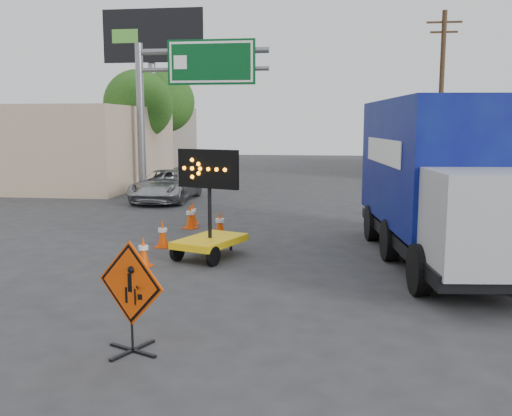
% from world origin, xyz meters
% --- Properties ---
extents(ground, '(100.00, 100.00, 0.00)m').
position_xyz_m(ground, '(0.00, 0.00, 0.00)').
color(ground, '#2D2D30').
rests_on(ground, ground).
extents(curb_right, '(0.40, 60.00, 0.12)m').
position_xyz_m(curb_right, '(7.20, 15.00, 0.06)').
color(curb_right, gray).
rests_on(curb_right, ground).
extents(storefront_left_near, '(14.00, 10.00, 4.00)m').
position_xyz_m(storefront_left_near, '(-14.00, 20.00, 2.00)').
color(storefront_left_near, tan).
rests_on(storefront_left_near, ground).
extents(storefront_left_far, '(12.00, 10.00, 4.40)m').
position_xyz_m(storefront_left_far, '(-15.00, 34.00, 2.20)').
color(storefront_left_far, gray).
rests_on(storefront_left_far, ground).
extents(building_right_far, '(10.00, 14.00, 4.60)m').
position_xyz_m(building_right_far, '(13.00, 30.00, 2.30)').
color(building_right_far, tan).
rests_on(building_right_far, ground).
extents(highway_gantry, '(6.18, 0.38, 6.90)m').
position_xyz_m(highway_gantry, '(-4.43, 17.96, 5.07)').
color(highway_gantry, slate).
rests_on(highway_gantry, ground).
extents(billboard, '(6.10, 0.54, 9.85)m').
position_xyz_m(billboard, '(-8.35, 25.87, 7.35)').
color(billboard, slate).
rests_on(billboard, ground).
extents(utility_pole_far, '(1.80, 0.26, 9.00)m').
position_xyz_m(utility_pole_far, '(8.00, 24.00, 4.68)').
color(utility_pole_far, '#442E1D').
rests_on(utility_pole_far, ground).
extents(tree_left_near, '(3.71, 3.71, 6.03)m').
position_xyz_m(tree_left_near, '(-8.00, 22.00, 4.16)').
color(tree_left_near, '#442E1D').
rests_on(tree_left_near, ground).
extents(tree_left_far, '(4.10, 4.10, 6.66)m').
position_xyz_m(tree_left_far, '(-9.00, 30.00, 4.60)').
color(tree_left_far, '#442E1D').
rests_on(tree_left_far, ground).
extents(construction_sign, '(1.10, 0.79, 1.59)m').
position_xyz_m(construction_sign, '(-0.29, -0.50, 0.84)').
color(construction_sign, black).
rests_on(construction_sign, ground).
extents(arrow_board, '(1.66, 2.08, 2.59)m').
position_xyz_m(arrow_board, '(-0.42, 5.19, 0.59)').
color(arrow_board, yellow).
rests_on(arrow_board, ground).
extents(pickup_truck, '(2.15, 4.59, 1.27)m').
position_xyz_m(pickup_truck, '(-4.40, 14.85, 0.64)').
color(pickup_truck, '#9DA0A4').
rests_on(pickup_truck, ground).
extents(box_truck, '(3.18, 8.09, 3.74)m').
position_xyz_m(box_truck, '(4.91, 5.61, 1.69)').
color(box_truck, black).
rests_on(box_truck, ground).
extents(cone_a, '(0.39, 0.39, 0.68)m').
position_xyz_m(cone_a, '(-1.72, 4.17, 0.34)').
color(cone_a, '#E24204').
rests_on(cone_a, ground).
extents(cone_b, '(0.40, 0.40, 0.72)m').
position_xyz_m(cone_b, '(-1.89, 6.18, 0.36)').
color(cone_b, '#E24204').
rests_on(cone_b, ground).
extents(cone_c, '(0.40, 0.40, 0.75)m').
position_xyz_m(cone_c, '(-0.69, 7.69, 0.38)').
color(cone_c, '#E24204').
rests_on(cone_c, ground).
extents(cone_d, '(0.50, 0.50, 0.76)m').
position_xyz_m(cone_d, '(-1.85, 8.88, 0.38)').
color(cone_d, '#E24204').
rests_on(cone_d, ground).
extents(cone_e, '(0.41, 0.41, 0.72)m').
position_xyz_m(cone_e, '(-1.94, 9.55, 0.36)').
color(cone_e, '#E24204').
rests_on(cone_e, ground).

